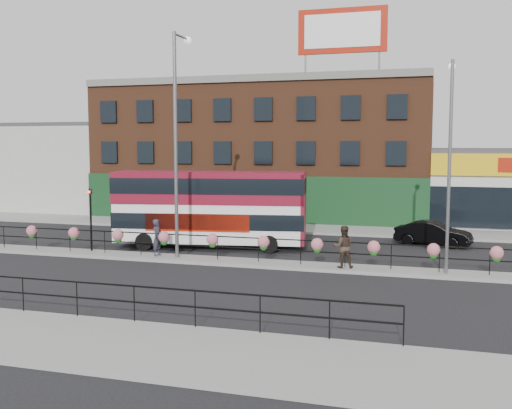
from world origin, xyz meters
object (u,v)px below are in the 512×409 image
(pedestrian_a, at_px, (157,238))
(pedestrian_b, at_px, (343,247))
(double_decker_bus, at_px, (211,201))
(lamp_column_west, at_px, (178,125))
(lamp_column_east, at_px, (450,148))
(car, at_px, (433,234))

(pedestrian_a, height_order, pedestrian_b, pedestrian_b)
(double_decker_bus, bearing_deg, pedestrian_a, -111.68)
(pedestrian_b, bearing_deg, lamp_column_west, -16.40)
(lamp_column_west, distance_m, lamp_column_east, 12.39)
(pedestrian_b, bearing_deg, car, -128.15)
(pedestrian_a, relative_size, lamp_column_west, 0.17)
(double_decker_bus, relative_size, car, 2.44)
(lamp_column_west, bearing_deg, pedestrian_b, -3.32)
(car, relative_size, lamp_column_west, 0.40)
(car, bearing_deg, pedestrian_b, 168.56)
(lamp_column_east, bearing_deg, double_decker_bus, 163.22)
(double_decker_bus, distance_m, lamp_column_east, 12.86)
(car, distance_m, pedestrian_a, 15.08)
(car, height_order, pedestrian_a, pedestrian_a)
(car, height_order, lamp_column_west, lamp_column_west)
(lamp_column_west, bearing_deg, pedestrian_a, -171.64)
(car, xyz_separation_m, lamp_column_east, (0.54, -7.84, 4.74))
(car, height_order, pedestrian_b, pedestrian_b)
(pedestrian_a, relative_size, pedestrian_b, 0.95)
(pedestrian_a, distance_m, pedestrian_b, 9.10)
(car, relative_size, pedestrian_b, 2.30)
(double_decker_bus, bearing_deg, pedestrian_b, -26.88)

